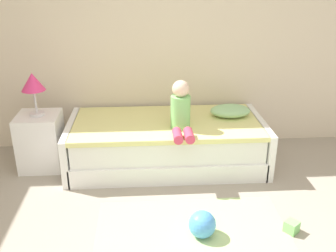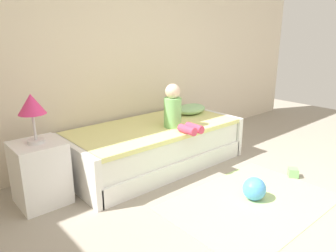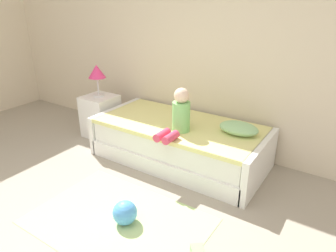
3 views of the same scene
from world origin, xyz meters
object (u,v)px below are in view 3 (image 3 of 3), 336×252
Objects in this scene: nightstand at (101,116)px; child_figure at (179,115)px; bed at (179,142)px; table_lamp at (97,73)px; toy_ball at (125,213)px; pillow at (239,128)px.

child_figure is at bearing -9.33° from nightstand.
bed is 4.14× the size of child_figure.
toy_ball is at bearing -39.67° from table_lamp.
toy_ball is at bearing -39.67° from nightstand.
toy_ball is at bearing -80.70° from bed.
pillow is at bearing 2.37° from table_lamp.
nightstand is at bearing 179.37° from bed.
nightstand is 1.55m from child_figure.
table_lamp reaches higher than bed.
bed is 9.36× the size of toy_ball.
child_figure reaches higher than pillow.
pillow is (2.06, 0.09, 0.26)m from nightstand.
bed is 1.30m from toy_ball.
pillow is 1.95× the size of toy_ball.
bed is 0.78m from pillow.
child_figure is at bearing 94.27° from toy_ball.
bed reaches higher than toy_ball.
table_lamp reaches higher than pillow.
table_lamp is (-1.35, 0.01, 0.69)m from bed.
table_lamp is 1.52m from child_figure.
pillow is (0.71, 0.10, 0.32)m from bed.
nightstand is 1.36× the size of pillow.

